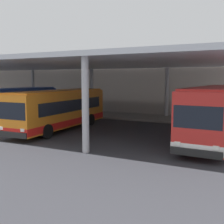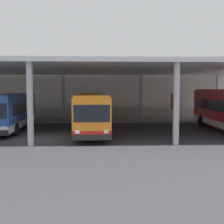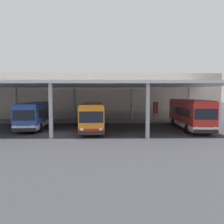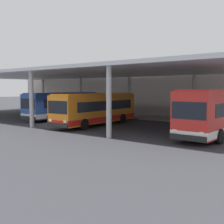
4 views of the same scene
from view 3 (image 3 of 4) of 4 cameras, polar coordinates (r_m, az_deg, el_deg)
The scene contains 10 objects.
ground_plane at distance 26.78m, azimuth -12.70°, elevation -5.02°, with size 200.00×200.00×0.00m, color #333338.
platform_kerb at distance 38.24m, azimuth -9.07°, elevation -2.08°, with size 42.00×4.50×0.18m, color gray.
station_building_facade at distance 41.23m, azimuth -8.48°, elevation 3.56°, with size 48.00×1.60×7.62m, color #ADA399.
canopy_shelter at distance 31.86m, azimuth -10.81°, elevation 6.02°, with size 40.00×17.00×5.55m.
bus_nearest_bay at distance 31.83m, azimuth -17.20°, elevation -0.64°, with size 3.08×10.64×3.17m.
bus_second_bay at distance 28.51m, azimuth -4.51°, elevation -1.01°, with size 3.01×10.62×3.17m.
bus_middle_bay at distance 31.20m, azimuth 17.53°, elevation -0.40°, with size 3.01×11.41×3.57m.
bench_waiting at distance 39.81m, azimuth -18.85°, elevation -1.18°, with size 1.80×0.45×0.92m.
trash_bin at distance 40.57m, azimuth -21.59°, elevation -1.13°, with size 0.52×0.52×0.98m.
banner_sign at distance 37.54m, azimuth 10.07°, elevation 0.69°, with size 0.70×0.12×3.20m.
Camera 3 is at (5.51, -25.86, 4.25)m, focal length 39.39 mm.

